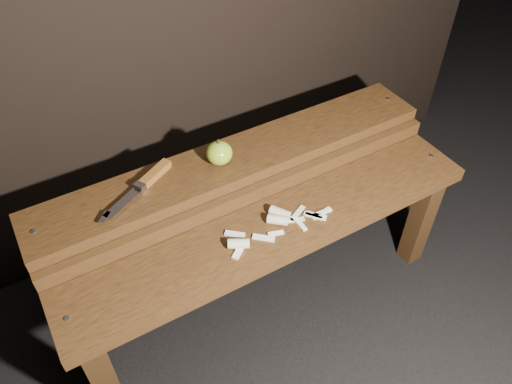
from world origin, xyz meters
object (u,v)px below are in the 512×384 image
bench_rear_tier (238,179)px  apple (219,153)px  bench_front_tier (278,244)px  knife (147,181)px

bench_rear_tier → apple: bearing=175.3°
bench_front_tier → apple: 0.30m
apple → knife: (-0.21, 0.02, -0.02)m
bench_front_tier → apple: size_ratio=15.38×
bench_rear_tier → knife: (-0.26, 0.02, 0.10)m
apple → bench_rear_tier: bearing=-4.7°
bench_rear_tier → knife: 0.28m
bench_front_tier → knife: 0.39m
bench_rear_tier → knife: bearing=174.8°
bench_front_tier → apple: bearing=102.8°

